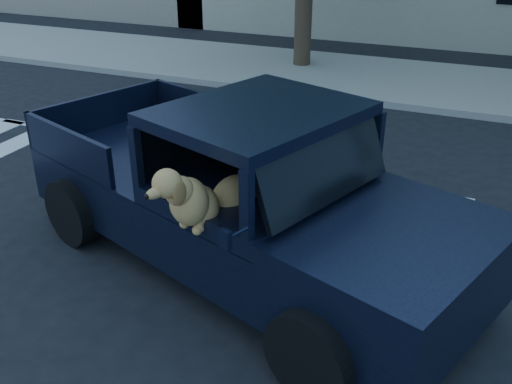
# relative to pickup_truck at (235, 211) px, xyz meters

# --- Properties ---
(ground) EXTENTS (120.00, 120.00, 0.00)m
(ground) POSITION_rel_pickup_truck_xyz_m (1.74, -0.65, -0.67)
(ground) COLOR black
(ground) RESTS_ON ground
(far_sidewalk) EXTENTS (60.00, 4.00, 0.15)m
(far_sidewalk) POSITION_rel_pickup_truck_xyz_m (1.74, 8.55, -0.60)
(far_sidewalk) COLOR gray
(far_sidewalk) RESTS_ON ground
(pickup_truck) EXTENTS (5.97, 3.89, 1.99)m
(pickup_truck) POSITION_rel_pickup_truck_xyz_m (0.00, 0.00, 0.00)
(pickup_truck) COLOR black
(pickup_truck) RESTS_ON ground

